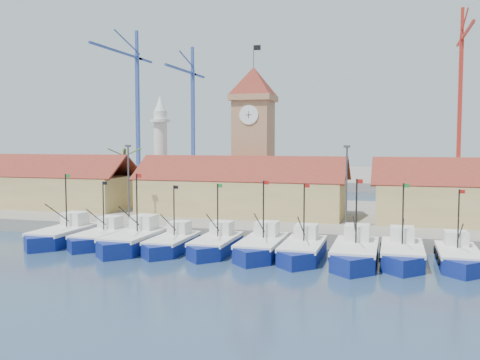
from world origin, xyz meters
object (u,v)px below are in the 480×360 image
(boat_5, at_px, (261,248))
(minaret, at_px, (161,149))
(boat_0, at_px, (62,236))
(clock_tower, at_px, (253,134))

(boat_5, bearing_deg, minaret, 130.74)
(boat_0, bearing_deg, clock_tower, 56.78)
(boat_5, height_order, minaret, minaret)
(boat_0, xyz_separation_m, clock_tower, (15.18, 23.17, 11.15))
(minaret, bearing_deg, clock_tower, -7.61)
(boat_0, relative_size, clock_tower, 0.46)
(clock_tower, bearing_deg, boat_0, -123.22)
(boat_5, xyz_separation_m, clock_tower, (-6.83, 23.34, 11.17))
(boat_0, height_order, minaret, minaret)
(boat_5, distance_m, clock_tower, 26.76)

